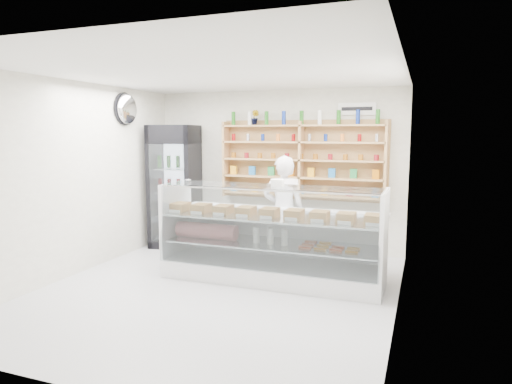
% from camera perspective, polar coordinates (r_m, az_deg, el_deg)
% --- Properties ---
extents(room, '(5.00, 5.00, 5.00)m').
position_cam_1_polar(room, '(5.82, -5.05, 0.90)').
color(room, '#B3B4B9').
rests_on(room, ground).
extents(display_counter, '(3.07, 0.92, 1.34)m').
position_cam_1_polar(display_counter, '(6.45, 1.98, -7.82)').
color(display_counter, white).
rests_on(display_counter, floor).
extents(shop_worker, '(0.70, 0.53, 1.72)m').
position_cam_1_polar(shop_worker, '(7.03, 3.48, -2.42)').
color(shop_worker, silver).
rests_on(shop_worker, floor).
extents(drinks_cooler, '(0.90, 0.88, 2.19)m').
position_cam_1_polar(drinks_cooler, '(8.41, -10.11, 0.76)').
color(drinks_cooler, black).
rests_on(drinks_cooler, floor).
extents(wall_shelving, '(2.84, 0.28, 1.33)m').
position_cam_1_polar(wall_shelving, '(7.84, 5.65, 3.98)').
color(wall_shelving, tan).
rests_on(wall_shelving, back_wall).
extents(potted_plant, '(0.17, 0.15, 0.26)m').
position_cam_1_polar(potted_plant, '(8.08, -0.10, 9.30)').
color(potted_plant, '#1E6626').
rests_on(potted_plant, wall_shelving).
extents(security_mirror, '(0.15, 0.50, 0.50)m').
position_cam_1_polar(security_mirror, '(7.95, -15.79, 9.96)').
color(security_mirror, silver).
rests_on(security_mirror, left_wall).
extents(wall_sign, '(0.62, 0.03, 0.20)m').
position_cam_1_polar(wall_sign, '(7.78, 12.51, 10.12)').
color(wall_sign, white).
rests_on(wall_sign, back_wall).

